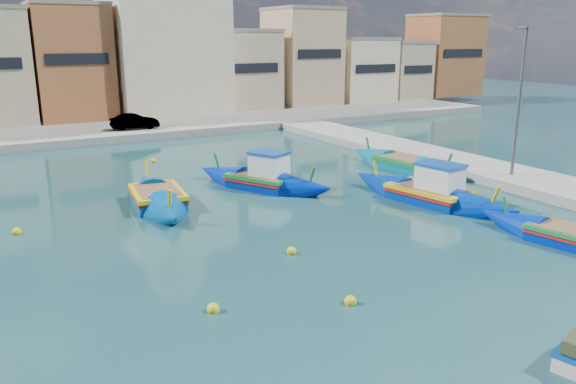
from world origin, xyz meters
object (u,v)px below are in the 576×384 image
object	(u,v)px
luzzu_turquoise_cabin	(430,195)
luzzu_blue_cabin	(263,181)
luzzu_cyan_mid	(405,165)
luzzu_green	(158,200)
quay_street_lamp	(519,101)
luzzu_blue_south	(574,239)
church_block	(162,27)

from	to	relation	value
luzzu_turquoise_cabin	luzzu_blue_cabin	distance (m)	8.33
luzzu_cyan_mid	luzzu_green	xyz separation A→B (m)	(-14.77, -0.05, 0.01)
quay_street_lamp	luzzu_green	xyz separation A→B (m)	(-17.22, 5.39, -4.06)
luzzu_blue_cabin	luzzu_cyan_mid	xyz separation A→B (m)	(9.18, -0.35, -0.09)
luzzu_blue_south	luzzu_turquoise_cabin	bearing A→B (deg)	95.06
church_block	luzzu_turquoise_cabin	distance (m)	35.37
quay_street_lamp	luzzu_cyan_mid	distance (m)	7.22
luzzu_blue_cabin	luzzu_green	distance (m)	5.61
luzzu_blue_south	luzzu_cyan_mid	bearing A→B (deg)	76.71
quay_street_lamp	luzzu_blue_south	size ratio (longest dim) A/B	1.01
luzzu_turquoise_cabin	luzzu_blue_cabin	size ratio (longest dim) A/B	1.14
quay_street_lamp	luzzu_cyan_mid	world-z (taller)	quay_street_lamp
quay_street_lamp	luzzu_blue_cabin	world-z (taller)	quay_street_lamp
church_block	luzzu_blue_south	distance (m)	42.14
quay_street_lamp	luzzu_cyan_mid	size ratio (longest dim) A/B	0.91
luzzu_cyan_mid	luzzu_blue_south	world-z (taller)	luzzu_cyan_mid
luzzu_green	luzzu_cyan_mid	bearing A→B (deg)	0.20
luzzu_cyan_mid	luzzu_green	world-z (taller)	luzzu_green
luzzu_blue_south	luzzu_green	bearing A→B (deg)	132.86
quay_street_lamp	luzzu_blue_south	xyz separation A→B (m)	(-5.45, -7.29, -4.10)
luzzu_cyan_mid	luzzu_blue_south	xyz separation A→B (m)	(-3.01, -12.73, -0.03)
church_block	luzzu_turquoise_cabin	size ratio (longest dim) A/B	2.02
luzzu_blue_cabin	luzzu_blue_south	bearing A→B (deg)	-64.73
church_block	luzzu_blue_cabin	distance (m)	29.63
quay_street_lamp	luzzu_blue_south	world-z (taller)	quay_street_lamp
church_block	quay_street_lamp	distance (m)	35.04
luzzu_green	luzzu_blue_south	bearing A→B (deg)	-47.14
quay_street_lamp	luzzu_green	bearing A→B (deg)	162.62
church_block	luzzu_blue_cabin	world-z (taller)	church_block
luzzu_turquoise_cabin	luzzu_green	bearing A→B (deg)	152.53
quay_street_lamp	luzzu_blue_south	distance (m)	9.99
quay_street_lamp	luzzu_blue_cabin	size ratio (longest dim) A/B	0.96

